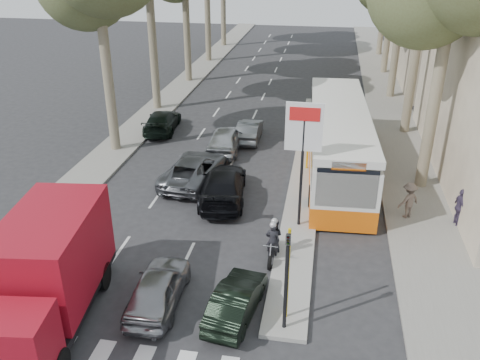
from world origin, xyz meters
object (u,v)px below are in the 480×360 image
(dark_hatchback, at_px, (236,300))
(motorcycle, at_px, (273,240))
(city_bus, at_px, (338,140))
(silver_hatchback, at_px, (158,288))
(red_truck, at_px, (46,273))

(dark_hatchback, height_order, motorcycle, motorcycle)
(dark_hatchback, distance_m, city_bus, 12.69)
(silver_hatchback, relative_size, dark_hatchback, 1.11)
(dark_hatchback, xyz_separation_m, city_bus, (3.20, 12.22, 1.23))
(dark_hatchback, height_order, city_bus, city_bus)
(silver_hatchback, distance_m, motorcycle, 5.00)
(dark_hatchback, relative_size, city_bus, 0.27)
(city_bus, height_order, motorcycle, city_bus)
(silver_hatchback, height_order, motorcycle, motorcycle)
(city_bus, distance_m, motorcycle, 8.97)
(silver_hatchback, height_order, dark_hatchback, silver_hatchback)
(red_truck, height_order, city_bus, red_truck)
(motorcycle, bearing_deg, silver_hatchback, -132.98)
(red_truck, distance_m, motorcycle, 8.33)
(dark_hatchback, relative_size, motorcycle, 1.81)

